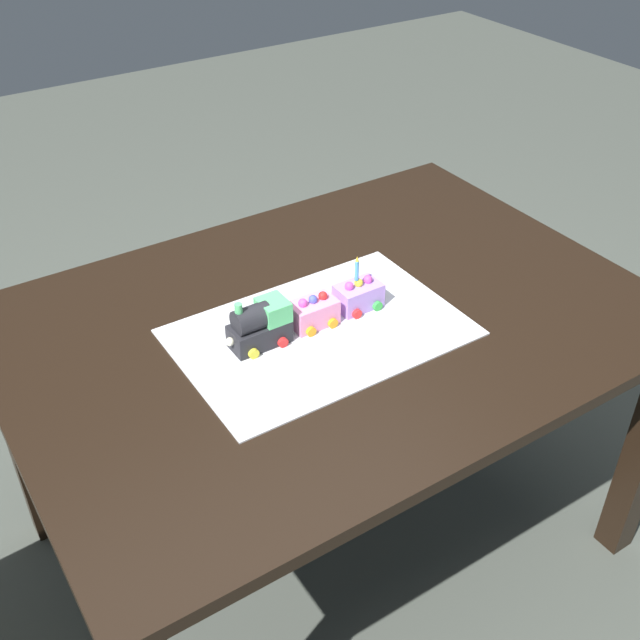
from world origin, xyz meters
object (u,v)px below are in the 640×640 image
at_px(cake_locomotive, 260,325).
at_px(cake_car_tanker_lavender, 358,295).
at_px(cake_car_caboose_bubblegum, 313,312).
at_px(birthday_candle, 357,269).
at_px(dining_table, 330,354).

relative_size(cake_locomotive, cake_car_tanker_lavender, 1.40).
height_order(cake_car_caboose_bubblegum, cake_car_tanker_lavender, same).
xyz_separation_m(cake_car_tanker_lavender, birthday_candle, (-0.01, 0.00, 0.07)).
distance_m(dining_table, cake_locomotive, 0.24).
bearing_deg(cake_locomotive, dining_table, 2.26).
bearing_deg(cake_car_tanker_lavender, dining_table, 174.03).
bearing_deg(cake_car_caboose_bubblegum, birthday_candle, 0.00).
relative_size(dining_table, birthday_candle, 23.51).
relative_size(cake_locomotive, cake_car_caboose_bubblegum, 1.40).
relative_size(cake_locomotive, birthday_candle, 2.35).
height_order(dining_table, cake_locomotive, cake_locomotive).
bearing_deg(birthday_candle, cake_car_tanker_lavender, -0.00).
bearing_deg(birthday_candle, cake_car_caboose_bubblegum, -180.00).
height_order(cake_locomotive, cake_car_tanker_lavender, cake_locomotive).
distance_m(dining_table, cake_car_tanker_lavender, 0.16).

